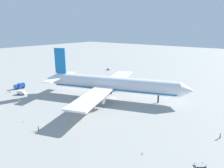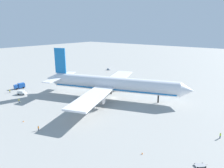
{
  "view_description": "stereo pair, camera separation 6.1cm",
  "coord_description": "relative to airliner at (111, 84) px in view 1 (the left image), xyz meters",
  "views": [
    {
      "loc": [
        57.14,
        -75.0,
        32.78
      ],
      "look_at": [
        -1.44,
        0.73,
        6.56
      ],
      "focal_mm": 32.95,
      "sensor_mm": 36.0,
      "label": 1
    },
    {
      "loc": [
        57.19,
        -74.96,
        32.78
      ],
      "look_at": [
        -1.44,
        0.73,
        6.56
      ],
      "focal_mm": 32.95,
      "sensor_mm": 36.0,
      "label": 2
    }
  ],
  "objects": [
    {
      "name": "traffic_cone_3",
      "position": [
        -38.7,
        44.52,
        -6.53
      ],
      "size": [
        0.36,
        0.36,
        0.55
      ],
      "primitive_type": "cone",
      "color": "orange",
      "rests_on": "ground"
    },
    {
      "name": "service_truck_2",
      "position": [
        -49.91,
        -18.93,
        -5.23
      ],
      "size": [
        3.04,
        5.87,
        2.9
      ],
      "color": "#194CA5",
      "rests_on": "ground"
    },
    {
      "name": "ground_worker_2",
      "position": [
        50.01,
        -9.5,
        -5.89
      ],
      "size": [
        0.56,
        0.56,
        1.79
      ],
      "color": "navy",
      "rests_on": "ground"
    },
    {
      "name": "service_van",
      "position": [
        -38.87,
        -24.01,
        -5.77
      ],
      "size": [
        4.79,
        3.51,
        1.97
      ],
      "color": "white",
      "rests_on": "ground"
    },
    {
      "name": "ground_worker_3",
      "position": [
        -28.89,
        -30.92,
        -5.92
      ],
      "size": [
        0.47,
        0.47,
        1.74
      ],
      "color": "navy",
      "rests_on": "ground"
    },
    {
      "name": "traffic_cone_1",
      "position": [
        35.23,
        -31.39,
        -6.53
      ],
      "size": [
        0.36,
        0.36,
        0.55
      ],
      "primitive_type": "cone",
      "color": "orange",
      "rests_on": "ground"
    },
    {
      "name": "ground_worker_1",
      "position": [
        -46.82,
        -26.17,
        -5.9
      ],
      "size": [
        0.56,
        0.56,
        1.77
      ],
      "color": "black",
      "rests_on": "ground"
    },
    {
      "name": "ground_worker_4",
      "position": [
        1.5,
        -40.78,
        -5.99
      ],
      "size": [
        0.56,
        0.56,
        1.62
      ],
      "color": "#3F3F47",
      "rests_on": "ground"
    },
    {
      "name": "traffic_cone_2",
      "position": [
        -8.56,
        -40.46,
        -6.53
      ],
      "size": [
        0.36,
        0.36,
        0.55
      ],
      "primitive_type": "cone",
      "color": "orange",
      "rests_on": "ground"
    },
    {
      "name": "baggage_cart_1",
      "position": [
        48.96,
        -27.08,
        -6.54
      ],
      "size": [
        2.87,
        2.85,
        0.4
      ],
      "color": "gray",
      "rests_on": "ground"
    },
    {
      "name": "baggage_cart_0",
      "position": [
        -43.56,
        52.41,
        -6.0
      ],
      "size": [
        3.32,
        1.69,
        1.48
      ],
      "color": "#26598C",
      "rests_on": "ground"
    },
    {
      "name": "ground_plane",
      "position": [
        1.15,
        0.47,
        -6.81
      ],
      "size": [
        600.0,
        600.0,
        0.0
      ],
      "primitive_type": "plane",
      "color": "#9E9E99"
    },
    {
      "name": "airliner",
      "position": [
        0.0,
        0.0,
        0.0
      ],
      "size": [
        70.98,
        66.66,
        23.12
      ],
      "color": "white",
      "rests_on": "ground"
    }
  ]
}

